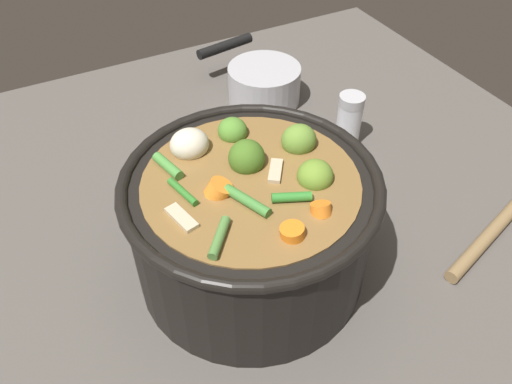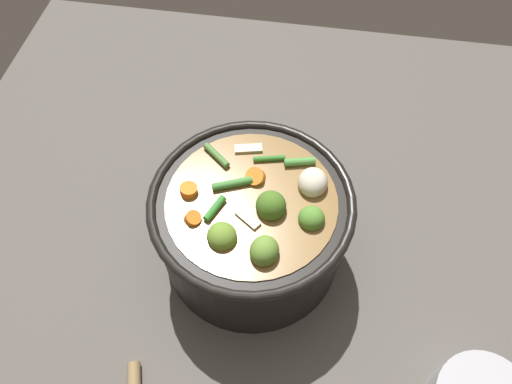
% 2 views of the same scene
% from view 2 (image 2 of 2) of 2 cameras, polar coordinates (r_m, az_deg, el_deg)
% --- Properties ---
extents(ground_plane, '(1.10, 1.10, 0.00)m').
position_cam_2_polar(ground_plane, '(0.77, -0.44, -6.65)').
color(ground_plane, '#514C47').
extents(cooking_pot, '(0.28, 0.28, 0.17)m').
position_cam_2_polar(cooking_pot, '(0.70, -0.45, -3.83)').
color(cooking_pot, black).
rests_on(cooking_pot, ground_plane).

